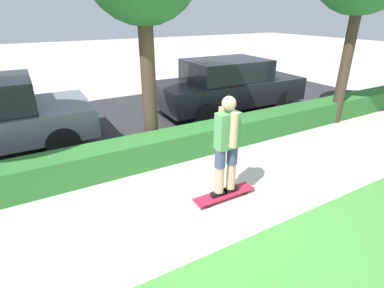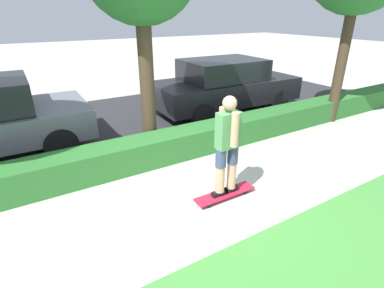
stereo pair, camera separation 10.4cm
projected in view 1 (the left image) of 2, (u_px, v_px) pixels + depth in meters
name	position (u px, v px, depth m)	size (l,w,h in m)	color
ground_plane	(204.00, 200.00, 4.67)	(60.00, 60.00, 0.00)	#BCB7AD
street_asphalt	(121.00, 122.00, 8.00)	(16.94, 5.00, 0.01)	#2D2D30
hedge_row	(161.00, 148.00, 5.83)	(16.94, 0.60, 0.54)	#2D702D
skateboard	(224.00, 194.00, 4.70)	(1.04, 0.24, 0.08)	red
skater_person	(227.00, 145.00, 4.36)	(0.48, 0.40, 1.56)	black
parked_car_middle	(228.00, 85.00, 8.52)	(4.24, 1.90, 1.50)	black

